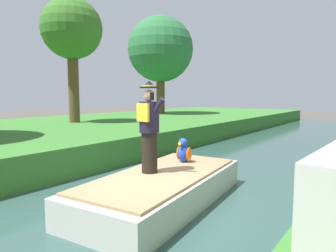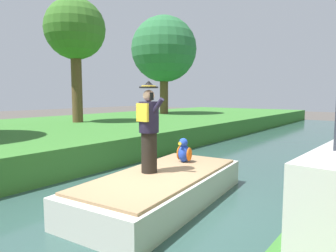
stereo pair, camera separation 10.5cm
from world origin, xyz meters
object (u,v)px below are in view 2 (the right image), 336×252
at_px(boat, 162,188).
at_px(tree_broad, 75,31).
at_px(parrot_plush, 184,152).
at_px(tree_tall, 164,50).
at_px(person_pirate, 149,127).

height_order(boat, tree_broad, tree_broad).
xyz_separation_m(parrot_plush, tree_tall, (-9.35, 10.96, 4.46)).
relative_size(boat, parrot_plush, 7.69).
distance_m(boat, tree_tall, 16.17).
relative_size(tree_broad, tree_tall, 0.87).
distance_m(boat, person_pirate, 1.26).
bearing_deg(boat, tree_broad, 154.10).
xyz_separation_m(tree_broad, tree_tall, (-0.79, 7.78, 0.10)).
distance_m(person_pirate, tree_tall, 15.78).
distance_m(person_pirate, tree_broad, 10.27).
xyz_separation_m(parrot_plush, tree_broad, (-8.56, 3.18, 4.36)).
xyz_separation_m(boat, tree_broad, (-8.77, 4.26, 4.91)).
bearing_deg(tree_broad, tree_tall, 95.78).
height_order(tree_broad, tree_tall, tree_tall).
bearing_deg(tree_broad, person_pirate, -27.19).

